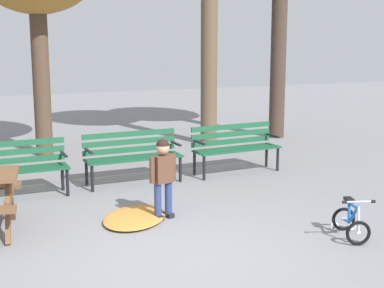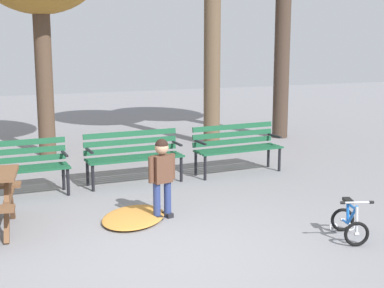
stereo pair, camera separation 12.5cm
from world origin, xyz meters
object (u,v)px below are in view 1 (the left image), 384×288
object	(u,v)px
park_bench_left	(132,153)
child_standing	(163,172)
kids_bicycle	(351,222)
park_bench_right	(235,144)
park_bench_far_left	(13,165)

from	to	relation	value
park_bench_left	child_standing	xyz separation A→B (m)	(-0.14, -1.94, 0.13)
park_bench_left	kids_bicycle	distance (m)	3.91
park_bench_left	park_bench_right	xyz separation A→B (m)	(1.90, 0.03, 0.00)
park_bench_right	child_standing	xyz separation A→B (m)	(-2.04, -1.97, 0.13)
park_bench_right	kids_bicycle	distance (m)	3.54
park_bench_far_left	kids_bicycle	xyz separation A→B (m)	(3.63, -3.33, -0.31)
park_bench_far_left	park_bench_left	size ratio (longest dim) A/B	1.00
park_bench_left	kids_bicycle	bearing A→B (deg)	-63.60
child_standing	park_bench_left	bearing A→B (deg)	85.90
park_bench_right	kids_bicycle	world-z (taller)	park_bench_right
park_bench_far_left	child_standing	distance (m)	2.51
park_bench_right	kids_bicycle	size ratio (longest dim) A/B	2.61
park_bench_left	kids_bicycle	xyz separation A→B (m)	(1.73, -3.49, -0.31)
park_bench_left	kids_bicycle	world-z (taller)	park_bench_left
kids_bicycle	park_bench_left	bearing A→B (deg)	116.40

